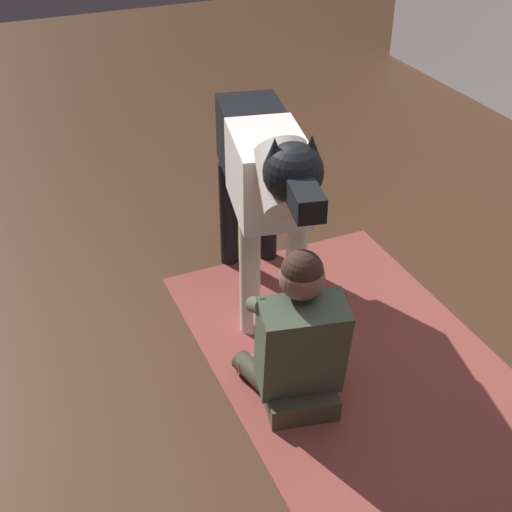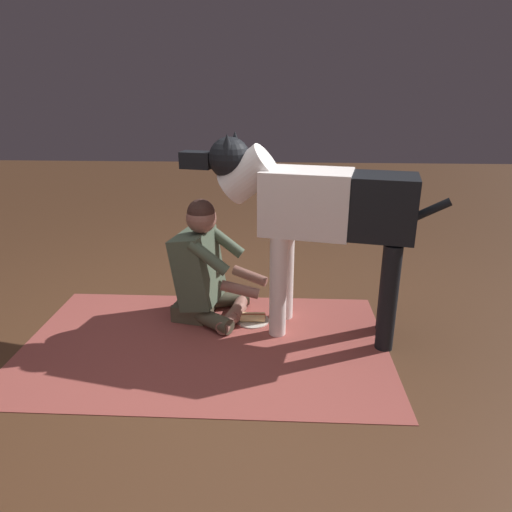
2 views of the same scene
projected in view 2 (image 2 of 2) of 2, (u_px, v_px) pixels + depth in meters
The scene contains 5 objects.
ground_plane at pixel (215, 335), 3.18m from camera, with size 15.13×15.13×0.00m, color #4C2F1C.
area_rug at pixel (205, 344), 3.07m from camera, with size 2.37×1.45×0.01m, color #98453E.
person_sitting_on_floor at pixel (205, 270), 3.32m from camera, with size 0.70×0.57×0.88m.
large_dog at pixel (316, 209), 2.97m from camera, with size 1.68×0.56×1.32m.
hot_dog_on_plate at pixel (253, 318), 3.36m from camera, with size 0.24×0.24×0.06m.
Camera 2 is at (-0.42, 2.79, 1.60)m, focal length 32.76 mm.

